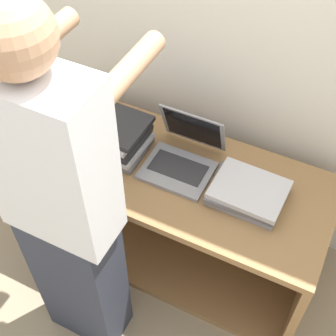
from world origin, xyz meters
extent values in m
plane|color=gray|center=(0.00, 0.00, 0.00)|extent=(12.00, 12.00, 0.00)
cube|color=silver|center=(0.00, 0.72, 1.20)|extent=(8.00, 0.05, 2.40)
cube|color=olive|center=(0.00, 0.31, 0.62)|extent=(1.40, 0.61, 0.04)
cube|color=olive|center=(0.00, 0.31, 0.02)|extent=(1.40, 0.61, 0.04)
cube|color=olive|center=(-0.68, 0.31, 0.32)|extent=(0.04, 0.61, 0.56)
cube|color=olive|center=(0.68, 0.31, 0.32)|extent=(0.04, 0.61, 0.56)
cube|color=olive|center=(0.00, 0.59, 0.32)|extent=(1.32, 0.04, 0.56)
cube|color=gray|center=(0.00, 0.31, 0.64)|extent=(0.30, 0.24, 0.02)
cube|color=#28282B|center=(0.00, 0.31, 0.66)|extent=(0.25, 0.13, 0.00)
cube|color=gray|center=(0.00, 0.47, 0.77)|extent=(0.30, 0.09, 0.23)
cube|color=black|center=(0.00, 0.46, 0.77)|extent=(0.26, 0.07, 0.20)
cube|color=slate|center=(-0.33, 0.31, 0.65)|extent=(0.31, 0.24, 0.02)
cube|color=gray|center=(-0.33, 0.31, 0.67)|extent=(0.31, 0.24, 0.02)
cube|color=#B7B7BC|center=(-0.32, 0.31, 0.69)|extent=(0.31, 0.25, 0.02)
cube|color=#232326|center=(-0.33, 0.31, 0.72)|extent=(0.31, 0.24, 0.02)
cube|color=#232326|center=(-0.33, 0.31, 0.74)|extent=(0.31, 0.25, 0.02)
cube|color=#B7B7BC|center=(-0.34, 0.30, 0.77)|extent=(0.31, 0.25, 0.02)
cube|color=#232326|center=(-0.32, 0.31, 0.79)|extent=(0.31, 0.24, 0.02)
cube|color=gray|center=(0.33, 0.31, 0.65)|extent=(0.30, 0.24, 0.02)
cube|color=slate|center=(0.32, 0.31, 0.67)|extent=(0.31, 0.25, 0.02)
cube|color=#B7B7BC|center=(0.33, 0.31, 0.69)|extent=(0.31, 0.25, 0.02)
cube|color=#2D3342|center=(-0.19, -0.23, 0.41)|extent=(0.34, 0.20, 0.82)
cube|color=white|center=(-0.19, -0.23, 1.14)|extent=(0.40, 0.20, 0.65)
sphere|color=tan|center=(-0.19, -0.23, 1.58)|extent=(0.22, 0.22, 0.22)
cylinder|color=tan|center=(-0.35, 0.03, 1.37)|extent=(0.07, 0.32, 0.07)
cylinder|color=tan|center=(-0.03, 0.03, 1.37)|extent=(0.07, 0.32, 0.07)
camera|label=1|loc=(0.57, -0.94, 2.20)|focal=50.00mm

